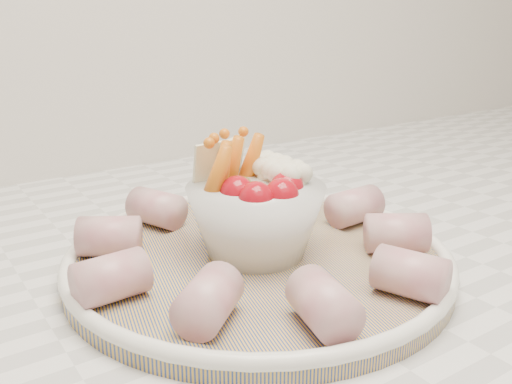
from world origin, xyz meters
TOP-DOWN VIEW (x-y plane):
  - serving_platter at (0.00, 1.38)m, footprint 0.39×0.39m
  - veggie_bowl at (0.00, 1.38)m, footprint 0.11×0.12m
  - cured_meat_rolls at (0.00, 1.38)m, footprint 0.30×0.31m

SIDE VIEW (x-z plane):
  - serving_platter at x=0.00m, z-range 0.92..0.94m
  - cured_meat_rolls at x=0.00m, z-range 0.93..0.97m
  - veggie_bowl at x=0.00m, z-range 0.92..1.02m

